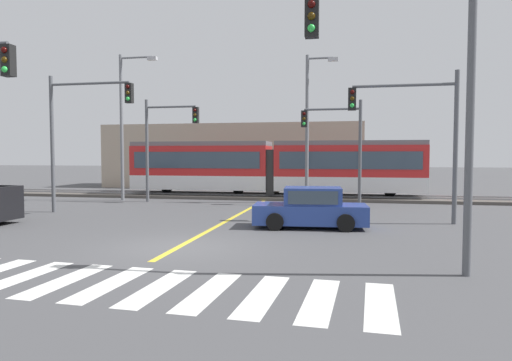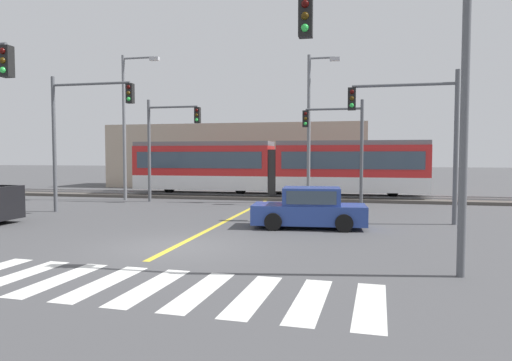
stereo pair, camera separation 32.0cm
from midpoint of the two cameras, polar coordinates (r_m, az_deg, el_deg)
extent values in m
plane|color=#474749|center=(13.78, -10.43, -8.25)|extent=(200.00, 200.00, 0.00)
cube|color=#4C4742|center=(29.24, 1.37, -2.01)|extent=(120.00, 4.00, 0.18)
cube|color=#939399|center=(28.53, 1.12, -1.85)|extent=(120.00, 0.08, 0.10)
cube|color=#939399|center=(29.94, 1.61, -1.62)|extent=(120.00, 0.08, 0.10)
cube|color=silver|center=(30.29, -7.08, -0.16)|extent=(9.00, 2.60, 0.90)
cube|color=red|center=(30.24, -7.10, 2.49)|extent=(9.00, 2.60, 1.90)
cube|color=#384756|center=(28.99, -7.93, 2.55)|extent=(8.28, 0.04, 1.04)
cube|color=slate|center=(30.25, -7.12, 4.55)|extent=(9.00, 2.39, 0.28)
cylinder|color=black|center=(29.63, -2.53, -1.09)|extent=(0.70, 0.20, 0.70)
cylinder|color=black|center=(31.18, -11.40, -0.94)|extent=(0.70, 0.20, 0.70)
cube|color=silver|center=(28.74, 11.20, -0.37)|extent=(9.00, 2.60, 0.90)
cube|color=red|center=(28.69, 11.22, 2.42)|extent=(9.00, 2.60, 1.90)
cube|color=#384756|center=(27.37, 11.22, 2.49)|extent=(8.28, 0.04, 1.04)
cube|color=slate|center=(28.70, 11.25, 4.59)|extent=(9.00, 2.39, 0.28)
cylinder|color=black|center=(28.87, 16.10, -1.32)|extent=(0.70, 0.20, 0.70)
cylinder|color=black|center=(28.88, 6.27, -1.21)|extent=(0.70, 0.20, 0.70)
cube|color=#2D2D2D|center=(29.11, 1.82, 1.11)|extent=(0.50, 2.34, 2.80)
cube|color=silver|center=(11.69, -27.81, -10.60)|extent=(0.70, 2.83, 0.01)
cube|color=silver|center=(11.00, -23.47, -11.35)|extent=(0.70, 2.83, 0.01)
cube|color=silver|center=(10.38, -18.55, -12.12)|extent=(0.70, 2.83, 0.01)
cube|color=silver|center=(9.85, -13.02, -12.88)|extent=(0.70, 2.83, 0.01)
cube|color=silver|center=(9.41, -6.89, -13.58)|extent=(0.70, 2.83, 0.01)
cube|color=silver|center=(9.09, -0.20, -14.17)|extent=(0.70, 2.83, 0.01)
cube|color=silver|center=(8.89, 6.91, -14.59)|extent=(0.70, 2.83, 0.01)
cube|color=silver|center=(8.82, 14.26, -14.79)|extent=(0.70, 2.83, 0.01)
cube|color=gold|center=(19.53, -3.73, -4.83)|extent=(0.20, 16.02, 0.01)
cube|color=#284293|center=(17.29, 6.25, -4.16)|extent=(4.31, 2.01, 0.72)
cube|color=#284293|center=(17.21, 6.59, -1.92)|extent=(2.21, 1.67, 0.64)
cube|color=#384756|center=(17.25, 3.27, -1.89)|extent=(0.21, 1.43, 0.52)
cube|color=#384756|center=(16.43, 6.57, -2.16)|extent=(1.78, 0.17, 0.48)
cylinder|color=black|center=(16.54, 1.82, -5.17)|extent=(0.65, 0.27, 0.64)
cylinder|color=black|center=(18.21, 2.30, -4.40)|extent=(0.65, 0.27, 0.64)
cylinder|color=black|center=(16.50, 10.60, -5.24)|extent=(0.65, 0.27, 0.64)
cylinder|color=black|center=(18.18, 10.27, -4.46)|extent=(0.65, 0.27, 0.64)
cube|color=black|center=(20.11, -29.36, -1.21)|extent=(0.17, 1.96, 0.36)
cylinder|color=black|center=(21.63, -29.66, -3.40)|extent=(0.81, 0.30, 0.80)
cylinder|color=#515459|center=(27.47, -13.79, 3.61)|extent=(0.18, 0.18, 5.96)
cylinder|color=#515459|center=(27.01, -10.94, 9.03)|extent=(3.00, 0.12, 0.12)
cube|color=black|center=(26.44, -7.89, 8.10)|extent=(0.32, 0.28, 0.90)
sphere|color=#360605|center=(26.32, -8.00, 8.71)|extent=(0.18, 0.18, 0.18)
sphere|color=#3A2706|center=(26.30, -8.00, 8.12)|extent=(0.18, 0.18, 0.18)
sphere|color=green|center=(26.27, -7.99, 7.54)|extent=(0.18, 0.18, 0.18)
cylinder|color=#515459|center=(11.14, 24.42, 6.27)|extent=(0.18, 0.18, 6.74)
cube|color=black|center=(11.34, 6.15, 19.54)|extent=(0.32, 0.28, 0.90)
sphere|color=#360605|center=(11.28, 6.09, 21.07)|extent=(0.18, 0.18, 0.18)
sphere|color=#3A2706|center=(11.20, 6.08, 19.75)|extent=(0.18, 0.18, 0.18)
sphere|color=green|center=(11.12, 6.07, 18.42)|extent=(0.18, 0.18, 0.18)
cube|color=black|center=(15.36, -29.10, 12.95)|extent=(0.32, 0.28, 0.90)
sphere|color=#360605|center=(15.30, -29.50, 14.01)|extent=(0.18, 0.18, 0.18)
sphere|color=#3A2706|center=(15.25, -29.48, 13.01)|extent=(0.18, 0.18, 0.18)
sphere|color=green|center=(15.20, -29.45, 12.01)|extent=(0.18, 0.18, 0.18)
cylinder|color=#515459|center=(23.90, -24.46, 4.11)|extent=(0.18, 0.18, 6.47)
cylinder|color=#515459|center=(23.03, -20.50, 11.29)|extent=(4.00, 0.12, 0.12)
cube|color=black|center=(21.99, -15.97, 10.45)|extent=(0.32, 0.28, 0.90)
sphere|color=#360605|center=(21.89, -16.16, 11.20)|extent=(0.18, 0.18, 0.18)
sphere|color=#3A2706|center=(21.86, -16.15, 10.50)|extent=(0.18, 0.18, 0.18)
sphere|color=green|center=(21.82, -16.14, 9.79)|extent=(0.18, 0.18, 0.18)
cylinder|color=#515459|center=(25.04, 12.52, 3.36)|extent=(0.18, 0.18, 5.68)
cylinder|color=#515459|center=(25.18, 9.13, 8.80)|extent=(3.00, 0.12, 0.12)
cube|color=black|center=(25.23, 5.68, 7.67)|extent=(0.32, 0.28, 0.90)
sphere|color=#360605|center=(25.11, 5.65, 8.31)|extent=(0.18, 0.18, 0.18)
sphere|color=#3A2706|center=(25.09, 5.65, 7.70)|extent=(0.18, 0.18, 0.18)
sphere|color=green|center=(25.07, 5.64, 7.08)|extent=(0.18, 0.18, 0.18)
cylinder|color=#515459|center=(19.49, 23.25, 3.79)|extent=(0.18, 0.18, 6.04)
cylinder|color=#515459|center=(19.38, 17.51, 11.28)|extent=(4.00, 0.12, 0.12)
cube|color=black|center=(19.21, 11.45, 9.93)|extent=(0.32, 0.28, 0.90)
sphere|color=#360605|center=(19.09, 11.46, 10.79)|extent=(0.18, 0.18, 0.18)
sphere|color=#3A2706|center=(19.06, 11.45, 9.99)|extent=(0.18, 0.18, 0.18)
sphere|color=green|center=(19.03, 11.44, 9.18)|extent=(0.18, 0.18, 0.18)
cylinder|color=slate|center=(28.78, -16.75, 6.29)|extent=(0.20, 0.20, 8.72)
cylinder|color=slate|center=(28.86, -15.06, 14.63)|extent=(2.02, 0.12, 0.12)
cube|color=#B2B2B7|center=(28.42, -13.17, 14.64)|extent=(0.56, 0.28, 0.20)
cylinder|color=slate|center=(26.25, 6.05, 6.35)|extent=(0.20, 0.20, 8.38)
cylinder|color=slate|center=(26.72, 7.68, 14.93)|extent=(1.43, 0.12, 0.12)
cube|color=#B2B2B7|center=(26.66, 9.26, 14.72)|extent=(0.56, 0.28, 0.20)
cube|color=tan|center=(39.49, -2.98, 3.05)|extent=(21.71, 6.00, 5.31)
camera|label=1|loc=(0.16, -90.45, -0.02)|focal=32.00mm
camera|label=2|loc=(0.16, 89.55, 0.02)|focal=32.00mm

